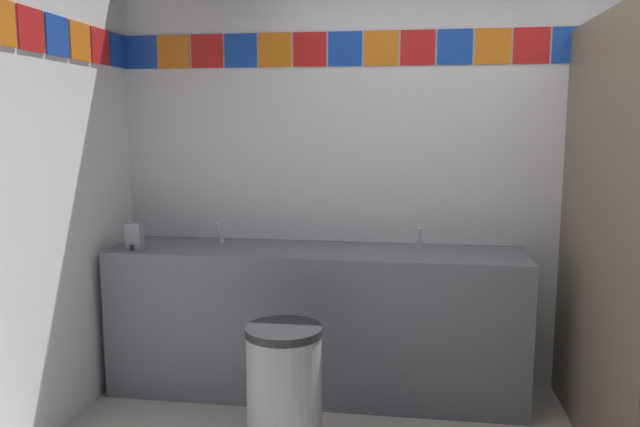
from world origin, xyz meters
The scene contains 6 objects.
wall_back centered at (0.00, 1.49, 1.38)m, with size 4.56×0.09×2.75m.
vanity_counter centered at (-1.01, 1.18, 0.45)m, with size 2.44×0.56×0.88m.
faucet_left centered at (-1.62, 1.27, 0.93)m, with size 0.04×0.10×0.14m.
faucet_right centered at (-0.40, 1.27, 0.93)m, with size 0.04×0.10×0.14m.
soap_dispenser centered at (-2.06, 1.02, 0.96)m, with size 0.09×0.09×0.16m.
trash_bin centered at (-1.05, 0.45, 0.32)m, with size 0.38×0.38×0.64m.
Camera 1 is at (-0.45, -2.38, 1.62)m, focal length 34.77 mm.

